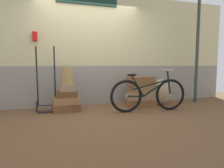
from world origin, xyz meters
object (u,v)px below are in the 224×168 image
at_px(suitcase_2, 67,94).
at_px(suitcase_6, 142,89).
at_px(suitcase_4, 141,103).
at_px(burlap_sack, 161,92).
at_px(suitcase_7, 140,81).
at_px(suitcase_3, 68,88).
at_px(suitcase_5, 142,96).
at_px(suitcase_0, 66,107).
at_px(luggage_trolley, 47,95).
at_px(wicker_basket, 67,76).
at_px(bicycle, 149,95).
at_px(suitcase_1, 67,101).

distance_m(suitcase_2, suitcase_6, 1.80).
distance_m(suitcase_4, burlap_sack, 0.62).
height_order(suitcase_6, suitcase_7, suitcase_7).
xyz_separation_m(suitcase_4, burlap_sack, (0.58, 0.05, 0.24)).
relative_size(suitcase_4, suitcase_6, 1.22).
bearing_deg(suitcase_2, burlap_sack, 1.45).
height_order(suitcase_3, suitcase_7, suitcase_7).
bearing_deg(suitcase_7, suitcase_5, -70.21).
distance_m(suitcase_4, suitcase_7, 0.54).
bearing_deg(suitcase_0, suitcase_3, -32.64).
relative_size(suitcase_0, suitcase_2, 1.33).
height_order(suitcase_0, luggage_trolley, luggage_trolley).
distance_m(wicker_basket, luggage_trolley, 0.61).
height_order(suitcase_4, suitcase_5, suitcase_5).
bearing_deg(suitcase_7, wicker_basket, 175.80).
bearing_deg(luggage_trolley, suitcase_0, -14.14).
xyz_separation_m(suitcase_5, bicycle, (-0.08, -0.51, 0.12)).
distance_m(suitcase_2, luggage_trolley, 0.44).
distance_m(suitcase_1, suitcase_3, 0.28).
bearing_deg(bicycle, suitcase_0, 162.89).
distance_m(suitcase_2, suitcase_4, 1.79).
xyz_separation_m(suitcase_6, luggage_trolley, (-2.22, 0.11, -0.07)).
height_order(suitcase_0, suitcase_1, suitcase_1).
bearing_deg(suitcase_5, suitcase_4, 154.06).
xyz_separation_m(suitcase_0, suitcase_2, (0.02, -0.00, 0.29)).
relative_size(suitcase_3, suitcase_4, 0.47).
distance_m(burlap_sack, bicycle, 0.85).
xyz_separation_m(suitcase_7, bicycle, (-0.06, -0.55, -0.25)).
xyz_separation_m(suitcase_2, burlap_sack, (2.34, 0.04, -0.05)).
relative_size(suitcase_0, bicycle, 0.34).
relative_size(suitcase_5, burlap_sack, 1.02).
relative_size(suitcase_7, burlap_sack, 0.96).
xyz_separation_m(suitcase_3, suitcase_5, (1.76, -0.00, -0.26)).
height_order(suitcase_0, suitcase_6, suitcase_6).
bearing_deg(suitcase_1, suitcase_6, 3.23).
height_order(suitcase_0, suitcase_3, suitcase_3).
bearing_deg(suitcase_4, suitcase_0, 179.57).
bearing_deg(suitcase_0, suitcase_4, -6.00).
relative_size(suitcase_3, suitcase_6, 0.57).
distance_m(suitcase_2, wicker_basket, 0.40).
xyz_separation_m(suitcase_1, suitcase_6, (1.80, 0.02, 0.19)).
relative_size(suitcase_4, luggage_trolley, 0.50).
bearing_deg(suitcase_7, suitcase_1, 176.66).
bearing_deg(suitcase_1, bicycle, -13.85).
bearing_deg(suitcase_3, suitcase_0, 155.27).
bearing_deg(suitcase_4, suitcase_5, -23.68).
bearing_deg(luggage_trolley, bicycle, -16.56).
bearing_deg(suitcase_1, suitcase_5, 2.72).
height_order(suitcase_1, burlap_sack, burlap_sack).
distance_m(suitcase_5, wicker_basket, 1.84).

